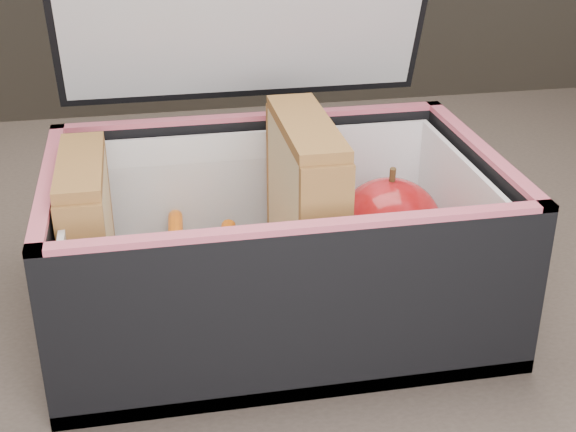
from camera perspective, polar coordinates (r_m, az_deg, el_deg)
The scene contains 8 objects.
kitchen_table at distance 0.60m, azimuth -0.45°, elevation -12.82°, with size 1.20×0.80×0.75m.
lunch_bag at distance 0.50m, azimuth -1.00°, elevation -0.96°, with size 0.27×0.24×0.27m.
plastic_tub at distance 0.50m, azimuth -6.21°, elevation -2.82°, with size 0.17×0.12×0.07m, color white, non-canonical shape.
sandwich_left at distance 0.49m, azimuth -13.97°, elevation -1.64°, with size 0.03×0.09×0.10m.
sandwich_right at distance 0.49m, azimuth 1.24°, elevation 0.38°, with size 0.03×0.11×0.12m.
carrot_sticks at distance 0.50m, azimuth -6.23°, elevation -4.57°, with size 0.05×0.13×0.03m.
paper_napkin at distance 0.54m, azimuth 7.13°, elevation -3.92°, with size 0.08×0.08×0.01m, color white.
red_apple at distance 0.53m, azimuth 7.22°, elevation -0.67°, with size 0.08×0.08×0.07m.
Camera 1 is at (-0.08, -0.46, 1.04)m, focal length 50.00 mm.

